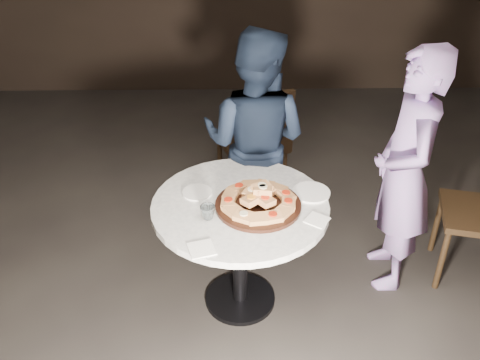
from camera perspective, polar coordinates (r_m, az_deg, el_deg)
The scene contains 12 objects.
floor at distance 3.57m, azimuth 1.88°, elevation -12.93°, with size 7.00×7.00×0.00m, color black.
table at distance 3.17m, azimuth 0.02°, elevation -4.65°, with size 1.27×1.27×0.77m.
serving_board at distance 3.05m, azimuth 1.95°, elevation -2.72°, with size 0.49×0.49×0.02m, color black.
focaccia_pile at distance 3.03m, azimuth 2.01°, elevation -2.00°, with size 0.44×0.43×0.12m.
plate_left at distance 3.18m, azimuth -4.59°, elevation -1.31°, with size 0.18×0.18×0.01m, color white.
plate_right at distance 3.20m, azimuth 7.60°, elevation -1.32°, with size 0.22×0.22×0.01m, color white.
water_glass at distance 2.95m, azimuth -3.45°, elevation -3.46°, with size 0.09×0.09×0.08m, color silver.
napkin_near at distance 2.77m, azimuth -4.12°, elevation -7.35°, with size 0.13×0.13×0.01m, color white.
napkin_far at distance 2.98m, azimuth 8.21°, elevation -4.24°, with size 0.12×0.12×0.01m, color white.
chair_far at distance 4.15m, azimuth 1.76°, elevation 4.39°, with size 0.61×0.62×1.01m.
diner_navy at distance 3.67m, azimuth 1.57°, elevation 4.08°, with size 0.77×0.60×1.59m, color black.
diner_teal at distance 3.43m, azimuth 17.09°, elevation 0.67°, with size 0.59×0.39×1.63m, color #866DAF.
Camera 1 is at (-0.16, -2.49, 2.56)m, focal length 40.00 mm.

